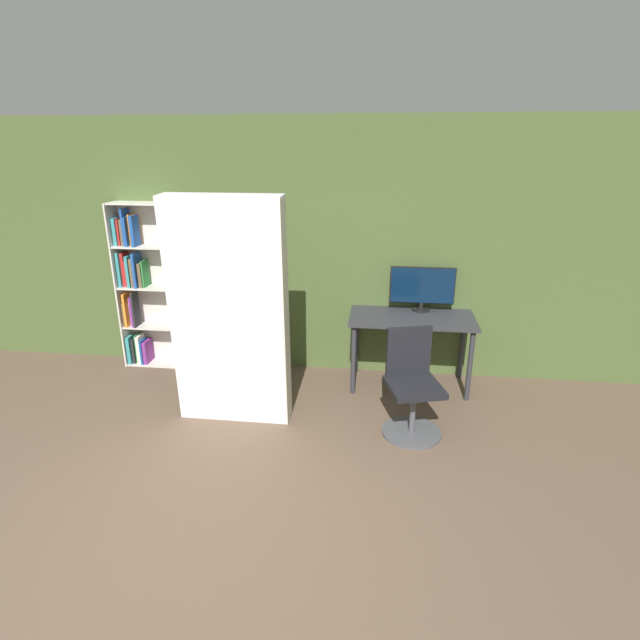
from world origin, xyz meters
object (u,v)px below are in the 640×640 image
office_chair (412,392)px  mattress_near (230,314)px  monitor (422,287)px  bookshelf (143,287)px

office_chair → mattress_near: bearing=179.2°
monitor → bookshelf: size_ratio=0.36×
bookshelf → mattress_near: bearing=-39.4°
monitor → mattress_near: mattress_near is taller
monitor → bookshelf: bearing=179.9°
bookshelf → mattress_near: 1.74m
monitor → mattress_near: size_ratio=0.33×
monitor → office_chair: size_ratio=0.71×
mattress_near → office_chair: bearing=-0.8°
mattress_near → monitor: bearing=32.6°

